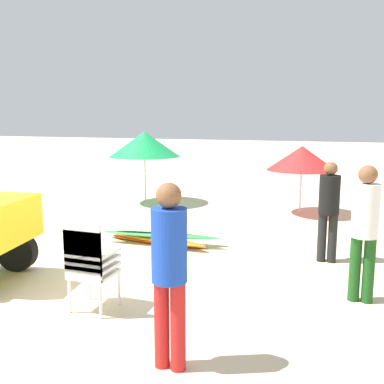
% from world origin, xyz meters
% --- Properties ---
extents(ground, '(80.00, 80.00, 0.00)m').
position_xyz_m(ground, '(0.00, 0.00, 0.00)').
color(ground, beige).
extents(stacked_plastic_chairs, '(0.48, 0.48, 1.11)m').
position_xyz_m(stacked_plastic_chairs, '(1.00, -0.58, 0.65)').
color(stacked_plastic_chairs, silver).
rests_on(stacked_plastic_chairs, ground).
extents(surfboard_pile, '(2.31, 0.71, 0.32)m').
position_xyz_m(surfboard_pile, '(0.59, 2.28, 0.16)').
color(surfboard_pile, orange).
rests_on(surfboard_pile, ground).
extents(lifeguard_near_left, '(0.32, 0.32, 1.73)m').
position_xyz_m(lifeguard_near_left, '(2.34, -1.35, 0.99)').
color(lifeguard_near_left, red).
rests_on(lifeguard_near_left, ground).
extents(lifeguard_near_center, '(0.32, 0.32, 1.72)m').
position_xyz_m(lifeguard_near_center, '(4.00, 0.85, 0.99)').
color(lifeguard_near_center, '#194C19').
rests_on(lifeguard_near_center, ground).
extents(lifeguard_near_right, '(0.32, 0.32, 1.61)m').
position_xyz_m(lifeguard_near_right, '(3.51, 2.32, 0.92)').
color(lifeguard_near_right, black).
rests_on(lifeguard_near_right, ground).
extents(beach_umbrella_left, '(1.88, 1.88, 1.92)m').
position_xyz_m(beach_umbrella_left, '(-1.38, 5.76, 1.59)').
color(beach_umbrella_left, beige).
rests_on(beach_umbrella_left, ground).
extents(beach_umbrella_mid, '(1.64, 1.64, 1.63)m').
position_xyz_m(beach_umbrella_mid, '(2.69, 5.79, 1.34)').
color(beach_umbrella_mid, beige).
rests_on(beach_umbrella_mid, ground).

